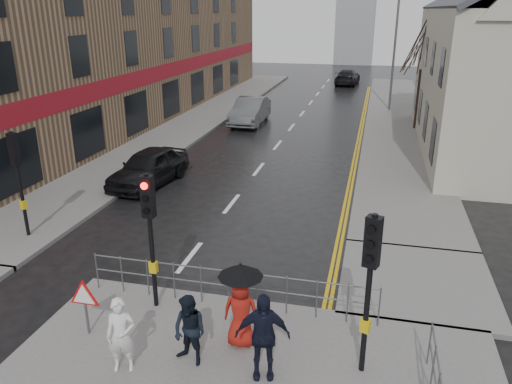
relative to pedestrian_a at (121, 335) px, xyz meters
The scene contains 20 objects.
ground 2.36m from the pedestrian_a, 104.48° to the left, with size 120.00×120.00×0.00m, color black.
left_pavement 26.07m from the pedestrian_a, 105.67° to the left, with size 4.00×44.00×0.14m, color #605E5B.
right_pavement 27.75m from the pedestrian_a, 77.59° to the left, with size 4.00×40.00×0.14m, color #605E5B.
pavement_bridge_right 7.89m from the pedestrian_a, 40.51° to the left, with size 4.00×4.20×0.14m, color #605E5B.
building_left_terrace 27.46m from the pedestrian_a, 117.50° to the left, with size 8.00×42.00×10.00m, color #947255.
traffic_signal_near_left 2.77m from the pedestrian_a, 98.45° to the left, with size 0.28×0.27×3.40m.
traffic_signal_near_right 5.02m from the pedestrian_a, 13.14° to the left, with size 0.34×0.33×3.40m.
traffic_signal_far_left 8.05m from the pedestrian_a, 139.84° to the left, with size 0.34×0.33×3.40m.
guard_railing_front 3.04m from the pedestrian_a, 62.35° to the left, with size 7.14×0.04×1.00m.
warning_sign 1.61m from the pedestrian_a, 146.56° to the left, with size 0.80×0.07×1.35m.
street_lamp 30.78m from the pedestrian_a, 80.05° to the left, with size 1.83×0.25×8.00m.
tree_near 25.43m from the pedestrian_a, 73.89° to the left, with size 2.40×2.40×6.58m.
tree_far 33.13m from the pedestrian_a, 76.91° to the left, with size 2.40×2.40×5.64m.
pedestrian_a is the anchor object (origin of this frame).
pedestrian_b 1.34m from the pedestrian_a, 22.10° to the left, with size 0.74×0.58×1.53m, color black.
pedestrian_with_umbrella 2.49m from the pedestrian_a, 32.41° to the left, with size 0.96×0.96×1.94m.
pedestrian_d 2.79m from the pedestrian_a, ahead, with size 1.07×0.45×1.83m, color black.
car_parked 11.86m from the pedestrian_a, 112.50° to the left, with size 1.78×4.43×1.51m, color black.
car_mid 23.73m from the pedestrian_a, 98.07° to the left, with size 1.75×5.01×1.65m, color #4C5052.
car_far 43.15m from the pedestrian_a, 87.92° to the left, with size 2.03×4.99×1.45m, color black.
Camera 1 is at (5.06, -9.48, 6.97)m, focal length 35.00 mm.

